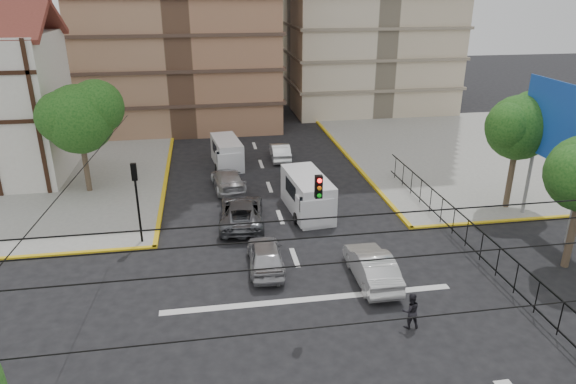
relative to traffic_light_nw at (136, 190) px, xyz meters
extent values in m
plane|color=black|center=(7.80, -7.80, -3.11)|extent=(160.00, 160.00, 0.00)
cube|color=gray|center=(27.80, 12.20, -3.04)|extent=(26.00, 26.00, 0.15)
cube|color=silver|center=(7.80, -6.60, -3.11)|extent=(13.00, 0.40, 0.01)
cylinder|color=slate|center=(22.30, -3.80, -0.96)|extent=(0.20, 0.20, 4.00)
cylinder|color=slate|center=(22.30, 0.20, -0.96)|extent=(0.20, 0.20, 4.00)
cube|color=silver|center=(22.30, -1.80, 3.04)|extent=(0.25, 6.00, 4.00)
cube|color=blue|center=(22.10, -1.80, 3.04)|extent=(0.08, 6.20, 4.20)
cylinder|color=#473828|center=(20.80, -5.80, -1.01)|extent=(0.36, 0.36, 4.20)
cylinder|color=#473828|center=(21.80, 1.20, -0.87)|extent=(0.36, 0.36, 4.48)
sphere|color=#134414|center=(21.80, 1.20, 2.05)|extent=(3.80, 3.80, 3.80)
sphere|color=#134414|center=(22.75, 1.50, 2.62)|extent=(3.04, 3.04, 3.04)
sphere|color=#134414|center=(21.04, 0.90, 2.24)|extent=(2.85, 2.85, 2.85)
cylinder|color=#473828|center=(-4.20, 8.20, -1.01)|extent=(0.36, 0.36, 4.20)
sphere|color=#134414|center=(-4.20, 8.20, 1.89)|extent=(4.40, 4.40, 4.40)
sphere|color=#134414|center=(-3.10, 8.50, 2.55)|extent=(3.52, 3.52, 3.52)
sphere|color=#134414|center=(-5.08, 7.90, 2.11)|extent=(3.30, 3.30, 3.30)
cylinder|color=black|center=(0.00, 0.00, -1.21)|extent=(0.12, 0.12, 3.50)
cube|color=black|center=(0.00, 0.00, 0.99)|extent=(0.28, 0.22, 0.90)
sphere|color=#FF0C0C|center=(0.00, 0.00, 1.29)|extent=(0.17, 0.17, 0.17)
cube|color=black|center=(7.80, -7.80, 2.69)|extent=(0.28, 0.22, 0.90)
cylinder|color=black|center=(7.80, -16.80, 3.14)|extent=(18.00, 0.03, 0.03)
cube|color=silver|center=(9.54, 2.72, -1.95)|extent=(2.52, 5.24, 2.33)
cube|color=silver|center=(9.54, 0.70, -2.10)|extent=(2.04, 1.40, 1.62)
cube|color=black|center=(9.54, 0.34, -1.54)|extent=(1.88, 0.28, 0.91)
cylinder|color=black|center=(8.58, 1.10, -2.76)|extent=(0.25, 0.71, 0.71)
cylinder|color=black|center=(10.50, 1.10, -2.76)|extent=(0.25, 0.71, 0.71)
cylinder|color=black|center=(8.58, 4.34, -2.76)|extent=(0.25, 0.71, 0.71)
cylinder|color=black|center=(10.50, 4.34, -2.76)|extent=(0.25, 0.71, 0.71)
cube|color=silver|center=(5.21, 12.38, -2.08)|extent=(2.36, 4.69, 2.07)
cube|color=silver|center=(5.21, 10.58, -2.21)|extent=(1.83, 1.29, 1.44)
cube|color=black|center=(5.21, 10.27, -1.72)|extent=(1.66, 0.31, 0.81)
cylinder|color=black|center=(4.35, 10.94, -2.80)|extent=(0.25, 0.63, 0.63)
cylinder|color=black|center=(6.06, 10.94, -2.80)|extent=(0.25, 0.63, 0.63)
cylinder|color=black|center=(4.35, 13.82, -2.80)|extent=(0.25, 0.63, 0.63)
cylinder|color=black|center=(6.06, 13.82, -2.80)|extent=(0.25, 0.63, 0.63)
imported|color=#A9A9AD|center=(6.22, -3.59, -2.40)|extent=(1.85, 4.25, 1.43)
imported|color=silver|center=(10.95, -5.52, -2.36)|extent=(1.59, 4.55, 1.50)
imported|color=#4F5156|center=(5.47, 1.67, -2.37)|extent=(2.88, 5.51, 1.48)
imported|color=#AEAFB3|center=(4.99, 7.23, -2.42)|extent=(2.43, 4.97, 1.39)
imported|color=#242427|center=(10.25, 7.84, -2.40)|extent=(2.19, 4.34, 1.42)
imported|color=white|center=(9.42, 13.10, -2.45)|extent=(1.56, 4.07, 1.32)
imported|color=black|center=(11.37, -9.18, -2.34)|extent=(0.76, 0.59, 1.55)
camera|label=1|loc=(3.73, -25.41, 9.72)|focal=32.00mm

